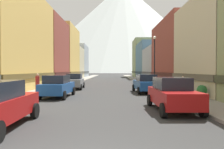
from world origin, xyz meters
name	(u,v)px	position (x,y,z in m)	size (l,w,h in m)	color
sidewalk_left	(75,82)	(-6.25, 35.00, 0.07)	(2.50, 100.00, 0.15)	gray
sidewalk_right	(143,82)	(6.25, 35.00, 0.07)	(2.50, 100.00, 0.15)	gray
storefront_left_1	(6,42)	(-10.63, 18.20, 5.13)	(6.55, 13.87, 10.60)	#D8B259
storefront_left_2	(35,52)	(-12.07, 30.84, 5.12)	(9.44, 10.65, 10.58)	brown
storefront_left_3	(61,54)	(-10.77, 42.75, 5.64)	(6.83, 12.05, 11.64)	#D8B259
storefront_left_4	(68,63)	(-11.35, 53.26, 3.97)	(8.00, 8.76, 8.23)	beige
storefront_left_5	(77,62)	(-10.69, 63.51, 4.84)	(6.69, 11.53, 10.02)	#99A5B2
storefront_right_2	(193,54)	(12.18, 26.45, 4.43)	(9.65, 13.41, 9.18)	brown
storefront_right_3	(162,65)	(10.77, 39.12, 3.25)	(6.85, 11.52, 6.76)	#99A5B2
storefront_right_4	(156,61)	(12.13, 51.63, 4.48)	(9.56, 13.11, 9.28)	slate
storefront_right_5	(148,59)	(12.10, 63.93, 5.76)	(9.50, 10.43, 11.89)	#8C9966
car_left_1	(58,86)	(-3.80, 12.81, 0.90)	(2.16, 4.44, 1.78)	#19478C
car_left_2	(74,81)	(-3.80, 20.48, 0.90)	(2.23, 4.48, 1.78)	slate
car_right_0	(172,94)	(3.80, 7.20, 0.90)	(2.11, 4.42, 1.78)	#9E1111
car_right_1	(146,83)	(3.80, 16.24, 0.90)	(2.23, 4.48, 1.78)	#19478C
potted_plant_0	(202,91)	(7.00, 11.02, 0.66)	(0.72, 0.72, 0.96)	brown
potted_plant_1	(45,84)	(-7.00, 19.64, 0.63)	(0.61, 0.61, 0.93)	gray
pedestrian_0	(38,84)	(-6.25, 15.22, 0.94)	(0.36, 0.36, 1.71)	maroon
pedestrian_1	(183,87)	(6.25, 12.88, 0.85)	(0.36, 0.36, 1.54)	brown
streetlamp_right	(155,54)	(5.35, 19.79, 3.99)	(0.36, 0.36, 5.86)	black
mountain_backdrop	(123,28)	(14.12, 260.00, 54.57)	(226.36, 226.36, 109.14)	silver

